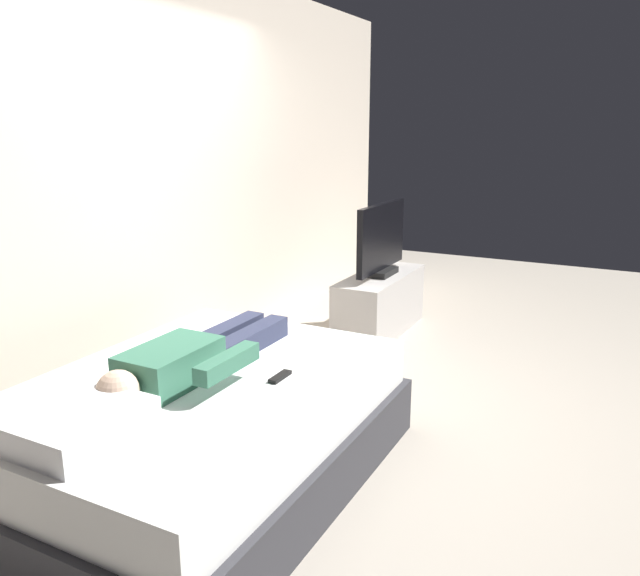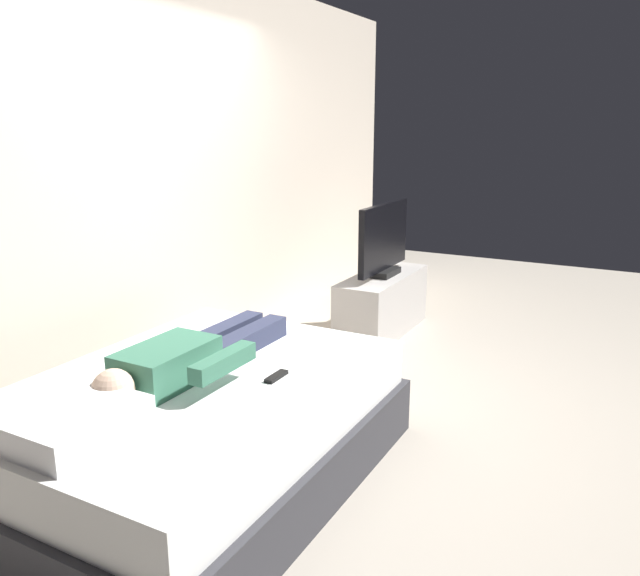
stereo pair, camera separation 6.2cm
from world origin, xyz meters
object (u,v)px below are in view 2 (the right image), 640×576
object	(u,v)px
pillow	(78,424)
tv	(384,241)
tv_stand	(382,304)
bed	(197,430)
person	(188,357)
remote	(276,376)

from	to	relation	value
pillow	tv	xyz separation A→B (m)	(3.20, 0.09, 0.18)
tv_stand	tv	distance (m)	0.53
bed	pillow	distance (m)	0.76
tv_stand	tv	world-z (taller)	tv
pillow	person	bearing A→B (deg)	4.44
bed	person	bearing A→B (deg)	62.26
remote	tv	size ratio (longest dim) A/B	0.17
person	tv	size ratio (longest dim) A/B	1.43
bed	remote	world-z (taller)	remote
bed	tv	size ratio (longest dim) A/B	2.27
pillow	tv_stand	size ratio (longest dim) A/B	0.44
person	remote	distance (m)	0.44
person	tv	bearing A→B (deg)	0.82
bed	tv_stand	size ratio (longest dim) A/B	1.81
tv_stand	tv	bearing A→B (deg)	-90.00
tv_stand	remote	bearing A→B (deg)	-169.35
remote	tv_stand	world-z (taller)	remote
bed	remote	xyz separation A→B (m)	(0.18, -0.35, 0.29)
person	tv_stand	world-z (taller)	person
pillow	remote	xyz separation A→B (m)	(0.86, -0.35, -0.05)
person	tv	xyz separation A→B (m)	(2.49, 0.04, 0.16)
remote	tv	distance (m)	2.40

